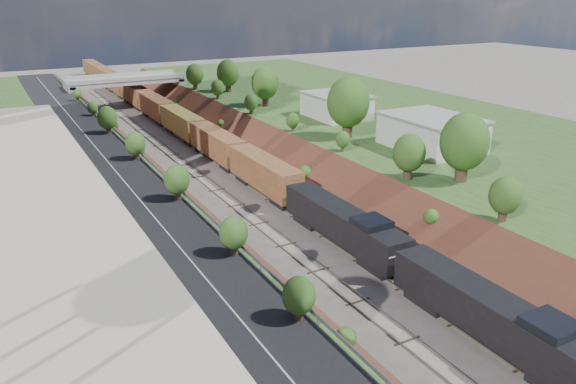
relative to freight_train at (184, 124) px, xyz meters
name	(u,v)px	position (x,y,z in m)	size (l,w,h in m)	color
platform_right	(440,144)	(30.40, -31.33, -0.15)	(44.00, 180.00, 5.00)	#2B4E20
embankment_left	(161,209)	(-13.60, -31.33, -2.65)	(7.07, 180.00, 7.07)	brown
embankment_right	(318,181)	(8.40, -31.33, -2.65)	(7.07, 180.00, 7.07)	brown
rail_left_track	(226,197)	(-5.20, -31.33, -2.56)	(1.58, 180.00, 0.18)	gray
rail_right_track	(263,190)	(0.00, -31.33, -2.56)	(1.58, 180.00, 0.18)	gray
road	(119,175)	(-18.10, -31.33, 2.40)	(8.00, 180.00, 0.10)	black
guardrail	(154,166)	(-14.00, -31.52, 2.90)	(0.10, 171.00, 0.70)	#99999E
commercial_building	(2,242)	(-30.60, -53.33, 5.85)	(14.30, 62.30, 7.00)	brown
overpass	(126,87)	(-2.60, 30.67, 2.27)	(24.50, 8.30, 7.40)	gray
white_building_near	(432,133)	(20.90, -39.33, 4.35)	(9.00, 12.00, 4.00)	silver
white_building_far	(336,106)	(20.40, -17.33, 4.15)	(8.00, 10.00, 3.60)	silver
tree_right_large	(465,142)	(14.40, -51.33, 6.73)	(5.25, 5.25, 7.61)	#473323
tree_left_crest	(346,327)	(-14.40, -71.33, 4.39)	(2.45, 2.45, 3.55)	#473323
freight_train	(184,124)	(0.00, 0.00, 0.00)	(3.08, 189.75, 4.60)	black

